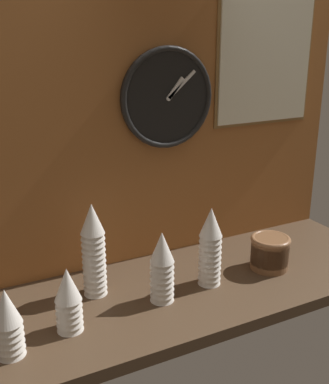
{
  "coord_description": "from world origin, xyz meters",
  "views": [
    {
      "loc": [
        -0.71,
        -1.24,
        0.82
      ],
      "look_at": [
        -0.05,
        0.04,
        0.32
      ],
      "focal_mm": 45.0,
      "sensor_mm": 36.0,
      "label": 1
    }
  ],
  "objects_px": {
    "cup_stack_left": "(68,300)",
    "bowl_stack_right": "(270,252)",
    "cup_stack_far_left": "(8,323)",
    "cup_stack_center_right": "(210,246)",
    "wall_clock": "(168,98)",
    "menu_board": "(266,59)",
    "cup_stack_center": "(162,267)",
    "cup_stack_center_left": "(94,250)"
  },
  "relations": [
    {
      "from": "cup_stack_center_left",
      "to": "cup_stack_center",
      "type": "bearing_deg",
      "value": -37.87
    },
    {
      "from": "cup_stack_left",
      "to": "wall_clock",
      "type": "height_order",
      "value": "wall_clock"
    },
    {
      "from": "cup_stack_far_left",
      "to": "bowl_stack_right",
      "type": "height_order",
      "value": "cup_stack_far_left"
    },
    {
      "from": "cup_stack_far_left",
      "to": "cup_stack_center_right",
      "type": "xyz_separation_m",
      "value": [
        0.67,
        0.08,
        0.04
      ]
    },
    {
      "from": "cup_stack_center_left",
      "to": "cup_stack_center",
      "type": "height_order",
      "value": "cup_stack_center_left"
    },
    {
      "from": "cup_stack_left",
      "to": "wall_clock",
      "type": "xyz_separation_m",
      "value": [
        0.48,
        0.31,
        0.49
      ]
    },
    {
      "from": "cup_stack_center",
      "to": "bowl_stack_right",
      "type": "height_order",
      "value": "cup_stack_center"
    },
    {
      "from": "cup_stack_far_left",
      "to": "cup_stack_center",
      "type": "xyz_separation_m",
      "value": [
        0.48,
        0.06,
        0.02
      ]
    },
    {
      "from": "wall_clock",
      "to": "cup_stack_center",
      "type": "bearing_deg",
      "value": -120.39
    },
    {
      "from": "cup_stack_center_left",
      "to": "cup_stack_far_left",
      "type": "xyz_separation_m",
      "value": [
        -0.3,
        -0.19,
        -0.06
      ]
    },
    {
      "from": "cup_stack_far_left",
      "to": "cup_stack_center_right",
      "type": "distance_m",
      "value": 0.67
    },
    {
      "from": "cup_stack_center_right",
      "to": "menu_board",
      "type": "bearing_deg",
      "value": 34.62
    },
    {
      "from": "cup_stack_center_right",
      "to": "wall_clock",
      "type": "xyz_separation_m",
      "value": [
        -0.02,
        0.27,
        0.45
      ]
    },
    {
      "from": "cup_stack_center_right",
      "to": "wall_clock",
      "type": "relative_size",
      "value": 0.78
    },
    {
      "from": "cup_stack_center_left",
      "to": "wall_clock",
      "type": "height_order",
      "value": "wall_clock"
    },
    {
      "from": "cup_stack_center_right",
      "to": "bowl_stack_right",
      "type": "relative_size",
      "value": 1.92
    },
    {
      "from": "cup_stack_center_right",
      "to": "wall_clock",
      "type": "height_order",
      "value": "wall_clock"
    },
    {
      "from": "cup_stack_center_right",
      "to": "cup_stack_left",
      "type": "height_order",
      "value": "cup_stack_center_right"
    },
    {
      "from": "bowl_stack_right",
      "to": "wall_clock",
      "type": "bearing_deg",
      "value": 134.55
    },
    {
      "from": "cup_stack_center_right",
      "to": "cup_stack_center_left",
      "type": "bearing_deg",
      "value": 162.68
    },
    {
      "from": "cup_stack_center",
      "to": "menu_board",
      "type": "height_order",
      "value": "menu_board"
    },
    {
      "from": "cup_stack_center_left",
      "to": "cup_stack_center",
      "type": "relative_size",
      "value": 1.33
    },
    {
      "from": "wall_clock",
      "to": "cup_stack_center_right",
      "type": "bearing_deg",
      "value": -85.75
    },
    {
      "from": "bowl_stack_right",
      "to": "menu_board",
      "type": "relative_size",
      "value": 0.29
    },
    {
      "from": "cup_stack_left",
      "to": "cup_stack_far_left",
      "type": "bearing_deg",
      "value": -167.79
    },
    {
      "from": "cup_stack_center_right",
      "to": "cup_stack_left",
      "type": "bearing_deg",
      "value": -175.06
    },
    {
      "from": "cup_stack_center_left",
      "to": "cup_stack_left",
      "type": "relative_size",
      "value": 1.59
    },
    {
      "from": "cup_stack_left",
      "to": "wall_clock",
      "type": "distance_m",
      "value": 0.75
    },
    {
      "from": "bowl_stack_right",
      "to": "cup_stack_center_right",
      "type": "bearing_deg",
      "value": 178.64
    },
    {
      "from": "cup_stack_left",
      "to": "bowl_stack_right",
      "type": "height_order",
      "value": "cup_stack_left"
    },
    {
      "from": "cup_stack_center_left",
      "to": "cup_stack_center_right",
      "type": "relative_size",
      "value": 1.14
    },
    {
      "from": "cup_stack_far_left",
      "to": "cup_stack_center_right",
      "type": "height_order",
      "value": "cup_stack_center_right"
    },
    {
      "from": "cup_stack_far_left",
      "to": "cup_stack_left",
      "type": "relative_size",
      "value": 1.0
    },
    {
      "from": "cup_stack_center",
      "to": "menu_board",
      "type": "distance_m",
      "value": 0.89
    },
    {
      "from": "cup_stack_center",
      "to": "menu_board",
      "type": "bearing_deg",
      "value": 26.81
    },
    {
      "from": "cup_stack_center_left",
      "to": "menu_board",
      "type": "height_order",
      "value": "menu_board"
    },
    {
      "from": "cup_stack_center_right",
      "to": "cup_stack_left",
      "type": "xyz_separation_m",
      "value": [
        -0.5,
        -0.04,
        -0.04
      ]
    },
    {
      "from": "cup_stack_center_left",
      "to": "menu_board",
      "type": "distance_m",
      "value": 0.96
    },
    {
      "from": "cup_stack_center_right",
      "to": "bowl_stack_right",
      "type": "distance_m",
      "value": 0.26
    },
    {
      "from": "cup_stack_center_left",
      "to": "bowl_stack_right",
      "type": "bearing_deg",
      "value": -11.01
    },
    {
      "from": "menu_board",
      "to": "cup_stack_left",
      "type": "bearing_deg",
      "value": -160.38
    },
    {
      "from": "cup_stack_left",
      "to": "menu_board",
      "type": "distance_m",
      "value": 1.13
    }
  ]
}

